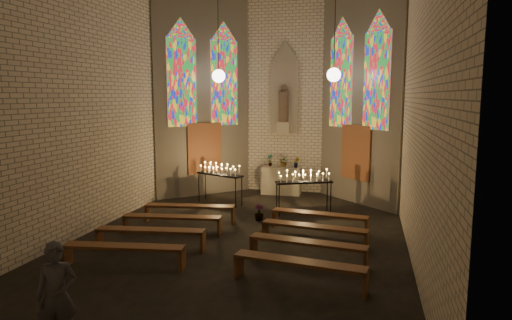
# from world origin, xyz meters

# --- Properties ---
(floor) EXTENTS (12.00, 12.00, 0.00)m
(floor) POSITION_xyz_m (0.00, 0.00, 0.00)
(floor) COLOR black
(floor) RESTS_ON ground
(room) EXTENTS (8.22, 12.43, 7.00)m
(room) POSITION_xyz_m (-0.00, 3.37, 3.72)
(room) COLOR beige
(room) RESTS_ON ground
(altar) EXTENTS (1.40, 0.60, 1.00)m
(altar) POSITION_xyz_m (0.00, 5.45, 0.50)
(altar) COLOR #B3AC92
(altar) RESTS_ON ground
(flower_vase_left) EXTENTS (0.27, 0.23, 0.44)m
(flower_vase_left) POSITION_xyz_m (-0.44, 5.49, 1.22)
(flower_vase_left) COLOR #4C723F
(flower_vase_left) RESTS_ON altar
(flower_vase_center) EXTENTS (0.36, 0.31, 0.39)m
(flower_vase_center) POSITION_xyz_m (0.09, 5.46, 1.20)
(flower_vase_center) COLOR #4C723F
(flower_vase_center) RESTS_ON altar
(flower_vase_right) EXTENTS (0.22, 0.18, 0.36)m
(flower_vase_right) POSITION_xyz_m (0.55, 5.40, 1.18)
(flower_vase_right) COLOR #4C723F
(flower_vase_right) RESTS_ON altar
(aisle_flower_pot) EXTENTS (0.32, 0.32, 0.47)m
(aisle_flower_pot) POSITION_xyz_m (0.05, 1.78, 0.24)
(aisle_flower_pot) COLOR #4C723F
(aisle_flower_pot) RESTS_ON ground
(votive_stand_left) EXTENTS (1.73, 1.03, 1.25)m
(votive_stand_left) POSITION_xyz_m (-1.70, 3.49, 1.07)
(votive_stand_left) COLOR black
(votive_stand_left) RESTS_ON ground
(votive_stand_right) EXTENTS (1.72, 1.07, 1.25)m
(votive_stand_right) POSITION_xyz_m (1.18, 2.83, 1.07)
(votive_stand_right) COLOR black
(votive_stand_right) RESTS_ON ground
(pew_left_0) EXTENTS (2.56, 0.70, 0.49)m
(pew_left_0) POSITION_xyz_m (-1.83, 1.18, 0.40)
(pew_left_0) COLOR brown
(pew_left_0) RESTS_ON ground
(pew_right_0) EXTENTS (2.56, 0.70, 0.49)m
(pew_right_0) POSITION_xyz_m (1.83, 1.18, 0.40)
(pew_right_0) COLOR brown
(pew_right_0) RESTS_ON ground
(pew_left_1) EXTENTS (2.56, 0.70, 0.49)m
(pew_left_1) POSITION_xyz_m (-1.83, -0.02, 0.40)
(pew_left_1) COLOR brown
(pew_left_1) RESTS_ON ground
(pew_right_1) EXTENTS (2.56, 0.70, 0.49)m
(pew_right_1) POSITION_xyz_m (1.83, -0.02, 0.40)
(pew_right_1) COLOR brown
(pew_right_1) RESTS_ON ground
(pew_left_2) EXTENTS (2.56, 0.70, 0.49)m
(pew_left_2) POSITION_xyz_m (-1.83, -1.22, 0.40)
(pew_left_2) COLOR brown
(pew_left_2) RESTS_ON ground
(pew_right_2) EXTENTS (2.56, 0.70, 0.49)m
(pew_right_2) POSITION_xyz_m (1.83, -1.22, 0.40)
(pew_right_2) COLOR brown
(pew_right_2) RESTS_ON ground
(pew_left_3) EXTENTS (2.56, 0.70, 0.49)m
(pew_left_3) POSITION_xyz_m (-1.83, -2.42, 0.40)
(pew_left_3) COLOR brown
(pew_left_3) RESTS_ON ground
(pew_right_3) EXTENTS (2.56, 0.70, 0.49)m
(pew_right_3) POSITION_xyz_m (1.83, -2.42, 0.40)
(pew_right_3) COLOR brown
(pew_right_3) RESTS_ON ground
(visitor) EXTENTS (0.67, 0.57, 1.55)m
(visitor) POSITION_xyz_m (-1.15, -5.38, 0.77)
(visitor) COLOR #43434C
(visitor) RESTS_ON ground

